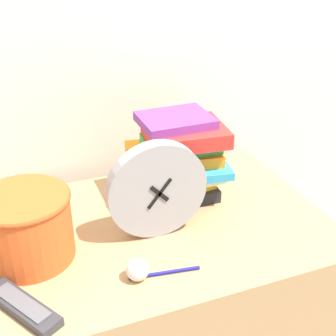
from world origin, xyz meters
TOP-DOWN VIEW (x-y plane):
  - desk at (0.00, 0.29)m, footprint 1.05×0.57m
  - desk_clock at (0.10, 0.25)m, footprint 0.24×0.04m
  - book_stack at (0.21, 0.39)m, footprint 0.27×0.22m
  - basket at (-0.20, 0.27)m, footprint 0.21×0.21m
  - tv_remote at (-0.24, 0.11)m, footprint 0.14×0.18m
  - crumpled_paper_ball at (0.00, 0.11)m, footprint 0.05×0.05m
  - pen at (0.06, 0.11)m, footprint 0.15×0.03m

SIDE VIEW (x-z plane):
  - desk at x=0.00m, z-range 0.00..0.70m
  - pen at x=0.06m, z-range 0.70..0.71m
  - tv_remote at x=-0.24m, z-range 0.70..0.72m
  - crumpled_paper_ball at x=0.00m, z-range 0.70..0.75m
  - basket at x=-0.20m, z-range 0.71..0.86m
  - book_stack at x=0.21m, z-range 0.70..0.93m
  - desk_clock at x=0.10m, z-range 0.70..0.94m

